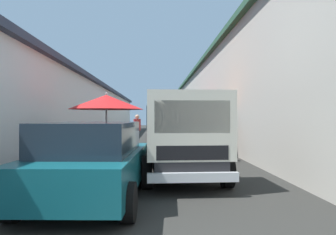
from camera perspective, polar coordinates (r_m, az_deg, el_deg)
The scene contains 13 objects.
ground at distance 15.37m, azimuth -3.33°, elevation -5.75°, with size 90.00×90.00×0.00m, color #282826.
building_left_whitewash at distance 18.99m, azimuth -24.65°, elevation 1.22°, with size 49.80×7.50×3.87m.
building_right_concrete at distance 18.79m, azimuth 18.59°, elevation 3.64°, with size 49.80×7.50×5.45m.
fruit_stall_far_right at distance 12.30m, azimuth 3.57°, elevation 0.78°, with size 2.77×2.77×2.17m.
fruit_stall_near_right at distance 9.93m, azimuth -11.36°, elevation 1.14°, with size 2.38×2.38×2.35m.
fruit_stall_mid_lane at distance 20.71m, azimuth 1.53°, elevation 0.84°, with size 2.26×2.26×2.35m.
fruit_stall_near_left at distance 17.34m, azimuth 5.01°, elevation 0.51°, with size 2.17×2.17×2.27m.
hatchback_car at distance 5.94m, azimuth -13.96°, elevation -7.78°, with size 3.99×2.08×1.45m.
delivery_truck at distance 7.27m, azimuth 2.95°, elevation -3.95°, with size 4.97×2.09×2.08m.
vendor_by_crates at distance 16.28m, azimuth -5.85°, elevation -1.93°, with size 0.63×0.36×1.70m.
vendor_in_shade at distance 15.87m, azimuth 6.22°, elevation -2.18°, with size 0.27×0.64×1.62m.
parked_scooter at distance 10.29m, azimuth 10.08°, elevation -6.09°, with size 1.66×0.61×1.14m.
plastic_stool at distance 9.15m, azimuth -21.36°, elevation -7.63°, with size 0.30×0.30×0.43m.
Camera 1 is at (-1.79, -0.32, 1.54)m, focal length 32.27 mm.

